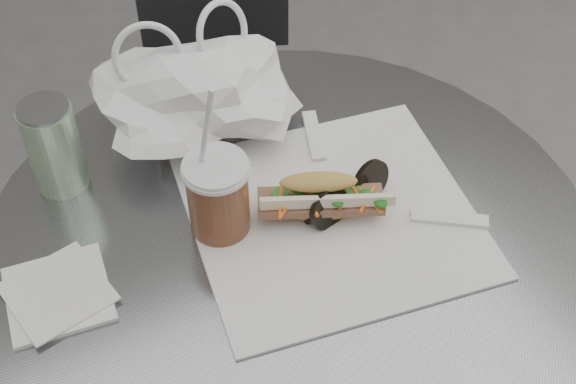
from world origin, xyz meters
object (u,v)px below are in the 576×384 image
banh_mi (320,197)px  sunglasses (348,196)px  chair_far (222,138)px  drink_can (54,146)px  iced_coffee (218,196)px  cafe_table (289,360)px

banh_mi → sunglasses: size_ratio=1.56×
chair_far → drink_can: (-0.37, -0.39, 0.48)m
iced_coffee → drink_can: size_ratio=1.83×
iced_coffee → sunglasses: bearing=-16.7°
drink_can → iced_coffee: bearing=-47.9°
sunglasses → chair_far: bearing=70.4°
banh_mi → chair_far: bearing=104.6°
chair_far → cafe_table: bearing=98.5°
iced_coffee → drink_can: (-0.15, 0.16, 0.01)m
chair_far → sunglasses: sunglasses is taller
banh_mi → iced_coffee: iced_coffee is taller
banh_mi → drink_can: bearing=167.4°
cafe_table → drink_can: drink_can is taller
banh_mi → drink_can: size_ratio=1.58×
cafe_table → banh_mi: (0.05, 0.02, 0.31)m
iced_coffee → drink_can: iced_coffee is taller
chair_far → banh_mi: (-0.11, -0.59, 0.45)m
iced_coffee → drink_can: 0.22m
chair_far → iced_coffee: bearing=91.2°
banh_mi → iced_coffee: size_ratio=0.86×
cafe_table → banh_mi: bearing=21.2°
cafe_table → chair_far: 0.65m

